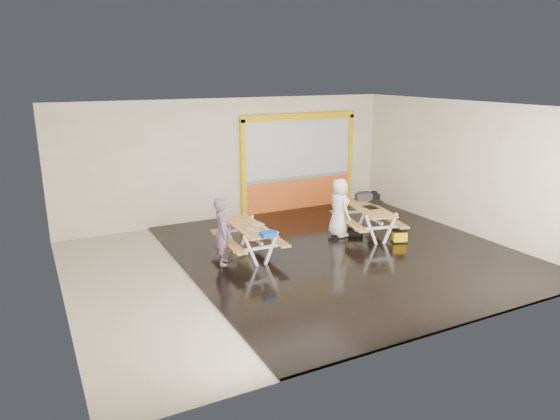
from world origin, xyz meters
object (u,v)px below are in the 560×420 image
picnic_table_right (368,214)px  laptop_left (255,228)px  picnic_table_left (249,233)px  toolbox (364,197)px  blue_pouch (268,234)px  laptop_right (372,205)px  backpack (374,200)px  person_right (339,207)px  fluke_bag (399,237)px  person_left (222,232)px  dark_case (355,232)px

picnic_table_right → laptop_left: size_ratio=6.44×
picnic_table_left → toolbox: toolbox is taller
picnic_table_left → blue_pouch: blue_pouch is taller
picnic_table_right → toolbox: toolbox is taller
laptop_right → picnic_table_left: bearing=178.1°
picnic_table_left → backpack: 4.22m
picnic_table_left → person_right: person_right is taller
picnic_table_left → backpack: size_ratio=3.97×
blue_pouch → backpack: bearing=21.7°
toolbox → blue_pouch: bearing=-157.3°
fluke_bag → backpack: bearing=75.9°
blue_pouch → person_left: bearing=141.1°
picnic_table_left → person_right: bearing=3.7°
picnic_table_left → blue_pouch: bearing=-85.5°
laptop_right → blue_pouch: laptop_right is taller
toolbox → backpack: 0.47m
person_left → backpack: bearing=-59.0°
person_right → laptop_right: 0.89m
laptop_left → backpack: backpack is taller
fluke_bag → picnic_table_left: bearing=166.1°
person_right → fluke_bag: size_ratio=3.58×
picnic_table_right → person_right: size_ratio=1.47×
person_left → person_right: 3.40m
backpack → dark_case: bearing=-149.2°
laptop_right → backpack: size_ratio=0.86×
person_right → fluke_bag: person_right is taller
laptop_left → toolbox: toolbox is taller
picnic_table_right → laptop_left: (-3.37, -0.30, 0.19)m
picnic_table_left → laptop_left: size_ratio=5.59×
person_left → laptop_right: (4.21, 0.13, 0.06)m
picnic_table_left → blue_pouch: 0.94m
person_right → laptop_left: 2.66m
laptop_right → fluke_bag: laptop_right is taller
picnic_table_left → picnic_table_right: 3.39m
person_left → blue_pouch: (0.82, -0.66, 0.01)m
laptop_left → fluke_bag: size_ratio=0.82×
laptop_right → backpack: (0.68, 0.83, -0.13)m
blue_pouch → dark_case: blue_pouch is taller
backpack → dark_case: size_ratio=1.19×
picnic_table_right → fluke_bag: (0.35, -0.88, -0.41)m
person_right → dark_case: bearing=-99.4°
laptop_left → laptop_right: laptop_right is taller
fluke_bag → laptop_left: bearing=171.1°
picnic_table_right → person_right: bearing=164.2°
backpack → dark_case: 1.36m
person_right → backpack: 1.63m
picnic_table_left → fluke_bag: (3.74, -0.92, -0.38)m
laptop_right → fluke_bag: 1.08m
laptop_left → blue_pouch: 0.57m
picnic_table_right → fluke_bag: 1.03m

